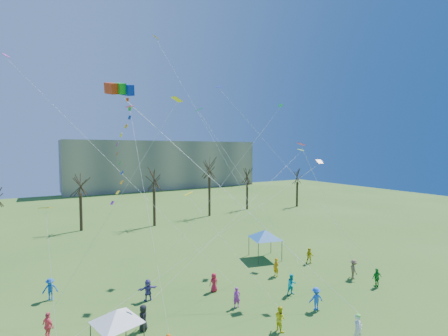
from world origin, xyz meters
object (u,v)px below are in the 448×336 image
big_box_kite (126,152)px  canopy_tent_blue (265,234)px  distant_building (165,165)px  hero_kite_flyer (358,330)px  canopy_tent_white (117,316)px

big_box_kite → canopy_tent_blue: size_ratio=5.12×
big_box_kite → canopy_tent_blue: bearing=19.2°
distant_building → big_box_kite: 80.67m
hero_kite_flyer → canopy_tent_blue: 16.31m
canopy_tent_blue → distant_building: bearing=79.3°
canopy_tent_white → distant_building: bearing=68.2°
big_box_kite → distant_building: bearing=68.4°
distant_building → hero_kite_flyer: bearing=-101.8°
big_box_kite → canopy_tent_white: (-1.34, -2.69, -9.94)m
hero_kite_flyer → big_box_kite: (-11.96, 9.69, 11.25)m
distant_building → canopy_tent_white: size_ratio=17.42×
distant_building → canopy_tent_white: (-31.02, -77.55, -5.24)m
distant_building → big_box_kite: (-29.68, -74.86, 4.70)m
hero_kite_flyer → big_box_kite: bearing=140.7°
distant_building → canopy_tent_white: bearing=-111.8°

